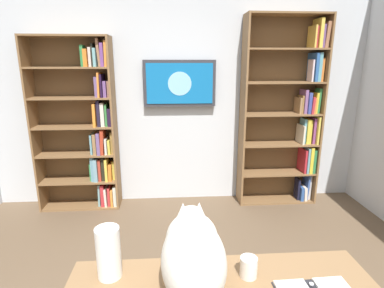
{
  "coord_description": "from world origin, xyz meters",
  "views": [
    {
      "loc": [
        0.1,
        1.43,
        1.68
      ],
      "look_at": [
        -0.08,
        -1.08,
        1.01
      ],
      "focal_mm": 28.69,
      "sensor_mm": 36.0,
      "label": 1
    }
  ],
  "objects_px": {
    "bookshelf_left": "(290,114)",
    "wall_mounted_tv": "(180,83)",
    "paper_towel_roll": "(109,253)",
    "bookshelf_right": "(86,130)",
    "coffee_mug": "(249,267)",
    "cat": "(193,253)"
  },
  "relations": [
    {
      "from": "bookshelf_left",
      "to": "bookshelf_right",
      "type": "xyz_separation_m",
      "value": [
        2.37,
        0.0,
        -0.15
      ]
    },
    {
      "from": "bookshelf_right",
      "to": "cat",
      "type": "distance_m",
      "value": 2.57
    },
    {
      "from": "cat",
      "to": "bookshelf_left",
      "type": "bearing_deg",
      "value": -119.31
    },
    {
      "from": "bookshelf_left",
      "to": "wall_mounted_tv",
      "type": "xyz_separation_m",
      "value": [
        1.3,
        -0.08,
        0.36
      ]
    },
    {
      "from": "bookshelf_right",
      "to": "coffee_mug",
      "type": "distance_m",
      "value": 2.65
    },
    {
      "from": "bookshelf_left",
      "to": "cat",
      "type": "distance_m",
      "value": 2.7
    },
    {
      "from": "bookshelf_left",
      "to": "paper_towel_roll",
      "type": "xyz_separation_m",
      "value": [
        1.7,
        2.26,
        -0.24
      ]
    },
    {
      "from": "bookshelf_left",
      "to": "coffee_mug",
      "type": "relative_size",
      "value": 22.83
    },
    {
      "from": "wall_mounted_tv",
      "to": "bookshelf_right",
      "type": "bearing_deg",
      "value": 4.56
    },
    {
      "from": "bookshelf_right",
      "to": "wall_mounted_tv",
      "type": "bearing_deg",
      "value": -175.44
    },
    {
      "from": "bookshelf_right",
      "to": "wall_mounted_tv",
      "type": "xyz_separation_m",
      "value": [
        -1.07,
        -0.09,
        0.51
      ]
    },
    {
      "from": "wall_mounted_tv",
      "to": "coffee_mug",
      "type": "distance_m",
      "value": 2.49
    },
    {
      "from": "paper_towel_roll",
      "to": "coffee_mug",
      "type": "bearing_deg",
      "value": 175.87
    },
    {
      "from": "wall_mounted_tv",
      "to": "coffee_mug",
      "type": "bearing_deg",
      "value": 95.75
    },
    {
      "from": "bookshelf_left",
      "to": "bookshelf_right",
      "type": "distance_m",
      "value": 2.38
    },
    {
      "from": "bookshelf_left",
      "to": "paper_towel_roll",
      "type": "distance_m",
      "value": 2.83
    },
    {
      "from": "bookshelf_right",
      "to": "cat",
      "type": "bearing_deg",
      "value": 114.16
    },
    {
      "from": "paper_towel_roll",
      "to": "coffee_mug",
      "type": "distance_m",
      "value": 0.64
    },
    {
      "from": "paper_towel_roll",
      "to": "coffee_mug",
      "type": "relative_size",
      "value": 2.55
    },
    {
      "from": "bookshelf_left",
      "to": "coffee_mug",
      "type": "xyz_separation_m",
      "value": [
        1.06,
        2.3,
        -0.32
      ]
    },
    {
      "from": "wall_mounted_tv",
      "to": "paper_towel_roll",
      "type": "distance_m",
      "value": 2.45
    },
    {
      "from": "bookshelf_left",
      "to": "paper_towel_roll",
      "type": "relative_size",
      "value": 8.95
    }
  ]
}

